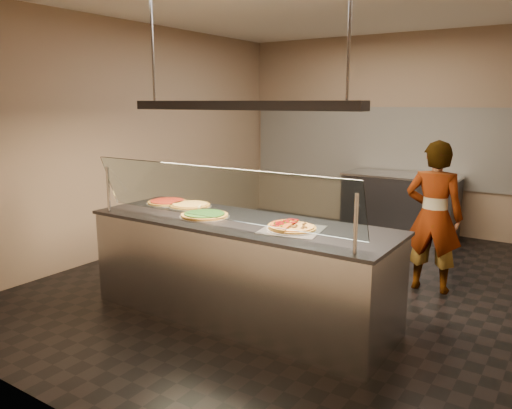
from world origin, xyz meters
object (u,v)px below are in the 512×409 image
Objects in this scene: heat_lamp_housing at (239,105)px; serving_counter at (240,269)px; prep_table at (400,205)px; half_pizza_pepperoni at (282,224)px; pizza_spinach at (205,215)px; pizza_cheese at (190,205)px; worker at (434,217)px; half_pizza_sausage at (302,228)px; perforated_tray at (292,229)px; pizza_spatula at (203,208)px; pizza_tomato at (168,202)px; sneeze_guard at (216,194)px.

serving_counter is at bearing -90.06° from heat_lamp_housing.
half_pizza_pepperoni is at bearing -87.56° from prep_table.
pizza_cheese is at bearing 145.93° from pizza_spinach.
pizza_spinach is 0.29× the size of worker.
half_pizza_pepperoni is 1.00× the size of half_pizza_sausage.
perforated_tray is 2.13× the size of pizza_spatula.
pizza_spinach is at bearing 42.02° from worker.
half_pizza_sausage is at bearing -3.35° from serving_counter.
heat_lamp_housing is at bearing 175.92° from perforated_tray.
pizza_spatula reaches higher than pizza_tomato.
pizza_spatula is (0.24, -0.09, 0.01)m from pizza_cheese.
pizza_tomato is at bearing 27.04° from worker.
pizza_spinach is at bearing -178.77° from half_pizza_pepperoni.
heat_lamp_housing reaches higher than pizza_spinach.
heat_lamp_housing reaches higher than serving_counter.
worker reaches higher than pizza_spinach.
half_pizza_pepperoni is at bearing -4.83° from heat_lamp_housing.
perforated_tray is 1.68m from pizza_tomato.
prep_table is (-0.35, 3.74, -0.49)m from half_pizza_sausage.
prep_table is (0.31, 4.04, -0.76)m from sneeze_guard.
sneeze_guard reaches higher than pizza_spinach.
worker is at bearing 70.01° from half_pizza_sausage.
half_pizza_sausage reaches higher than serving_counter.
worker is at bearing -64.03° from prep_table.
pizza_spinach is 0.20× the size of heat_lamp_housing.
pizza_cheese reaches higher than prep_table.
half_pizza_sausage is 1.21m from pizza_spatula.
pizza_tomato is 1.50m from heat_lamp_housing.
pizza_spinach is 1.07× the size of pizza_cheese.
sneeze_guard reaches higher than pizza_cheese.
worker is at bearing 52.60° from heat_lamp_housing.
perforated_tray is 1.30× the size of pizza_cheese.
half_pizza_sausage is 1.46m from pizza_cheese.
heat_lamp_housing reaches higher than prep_table.
pizza_spinach is 0.51m from pizza_cheese.
heat_lamp_housing is (0.00, 0.00, 1.48)m from serving_counter.
half_pizza_pepperoni is 1.58m from pizza_tomato.
perforated_tray is (0.57, -0.04, 0.47)m from serving_counter.
worker is (1.29, 2.03, -0.42)m from sneeze_guard.
prep_table is (0.67, 3.76, -0.48)m from pizza_spinach.
perforated_tray is at bearing -86.08° from prep_table.
serving_counter is at bearing -11.44° from pizza_tomato.
sneeze_guard is at bearing -147.17° from half_pizza_pepperoni.
serving_counter is 1.80× the size of worker.
heat_lamp_housing reaches higher than sneeze_guard.
pizza_tomato is at bearing 171.28° from pizza_spatula.
sneeze_guard reaches higher than half_pizza_pepperoni.
half_pizza_sausage is (0.10, 0.00, 0.02)m from perforated_tray.
sneeze_guard reaches higher than prep_table.
half_pizza_pepperoni is 0.19× the size of heat_lamp_housing.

